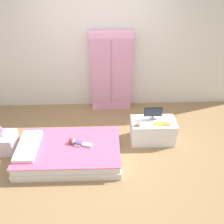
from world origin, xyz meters
TOP-DOWN VIEW (x-y plane):
  - ground_plane at (0.00, 0.00)m, footprint 10.00×10.00m
  - back_wall at (0.00, 1.57)m, footprint 6.40×0.05m
  - bed at (-0.52, -0.11)m, footprint 1.68×0.98m
  - pillow at (-1.16, -0.11)m, footprint 0.32×0.70m
  - doll at (-0.40, -0.06)m, footprint 0.39×0.18m
  - nightstand at (-1.65, 0.12)m, footprint 0.37×0.37m
  - table_lamp at (-1.65, 0.12)m, footprint 0.11×0.11m
  - wardrobe at (0.22, 1.41)m, footprint 0.83×0.26m
  - tv_stand at (0.94, 0.30)m, footprint 0.78×0.42m
  - tv_monitor at (0.93, 0.37)m, footprint 0.31×0.10m
  - rocking_horse_toy at (0.64, 0.18)m, footprint 0.11×0.04m
  - book_yellow at (0.99, 0.21)m, footprint 0.12×0.10m
  - book_orange at (1.13, 0.21)m, footprint 0.13×0.09m

SIDE VIEW (x-z plane):
  - ground_plane at x=0.00m, z-range -0.02..0.00m
  - bed at x=-0.52m, z-range 0.00..0.27m
  - nightstand at x=-1.65m, z-range 0.00..0.34m
  - tv_stand at x=0.94m, z-range 0.00..0.44m
  - pillow at x=-1.16m, z-range 0.28..0.34m
  - doll at x=-0.40m, z-range 0.26..0.36m
  - book_orange at x=1.13m, z-range 0.44..0.45m
  - book_yellow at x=0.99m, z-range 0.44..0.45m
  - table_lamp at x=-1.65m, z-range 0.38..0.60m
  - rocking_horse_toy at x=0.64m, z-range 0.43..0.56m
  - tv_monitor at x=0.93m, z-range 0.46..0.70m
  - wardrobe at x=0.22m, z-range 0.00..1.67m
  - back_wall at x=0.00m, z-range 0.00..2.70m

